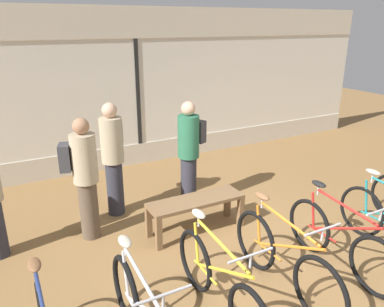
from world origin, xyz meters
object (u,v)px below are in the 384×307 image
(display_bench, at_px, (196,205))
(customer_near_rack, at_px, (189,151))
(customer_near_bench, at_px, (84,176))
(customer_mid_floor, at_px, (113,155))
(bicycle_center_left, at_px, (219,284))
(bicycle_center, at_px, (283,260))
(bicycle_center_right, at_px, (339,241))

(display_bench, distance_m, customer_near_rack, 1.00)
(display_bench, height_order, customer_near_bench, customer_near_bench)
(display_bench, relative_size, customer_mid_floor, 0.78)
(bicycle_center_left, bearing_deg, bicycle_center, -0.10)
(bicycle_center, relative_size, customer_near_bench, 1.03)
(bicycle_center, relative_size, customer_mid_floor, 1.00)
(bicycle_center_left, relative_size, customer_near_bench, 1.02)
(customer_near_rack, bearing_deg, customer_mid_floor, 165.09)
(bicycle_center_left, xyz_separation_m, customer_near_bench, (-0.80, 2.17, 0.55))
(customer_near_bench, bearing_deg, customer_near_rack, 6.97)
(display_bench, height_order, customer_near_rack, customer_near_rack)
(display_bench, bearing_deg, bicycle_center_left, -110.57)
(display_bench, xyz_separation_m, customer_mid_floor, (-0.85, 1.10, 0.55))
(bicycle_center_left, relative_size, bicycle_center_right, 1.02)
(customer_near_rack, relative_size, customer_mid_floor, 0.98)
(customer_mid_floor, distance_m, customer_near_bench, 0.76)
(bicycle_center_left, xyz_separation_m, customer_near_rack, (0.91, 2.38, 0.56))
(bicycle_center_left, relative_size, customer_mid_floor, 0.98)
(display_bench, relative_size, customer_near_rack, 0.80)
(bicycle_center_right, distance_m, customer_near_rack, 2.58)
(bicycle_center_left, height_order, bicycle_center_right, bicycle_center_right)
(bicycle_center_left, distance_m, display_bench, 1.69)
(bicycle_center_right, bearing_deg, bicycle_center, 179.39)
(customer_near_rack, bearing_deg, bicycle_center_right, -71.65)
(bicycle_center_right, bearing_deg, bicycle_center_left, 179.64)
(bicycle_center_left, distance_m, bicycle_center_right, 1.70)
(bicycle_center_left, bearing_deg, bicycle_center_right, -0.36)
(bicycle_center_right, bearing_deg, customer_near_rack, 108.35)
(bicycle_center_left, height_order, bicycle_center, bicycle_center)
(bicycle_center_left, bearing_deg, customer_mid_floor, 95.34)
(customer_near_rack, bearing_deg, bicycle_center, -91.59)
(display_bench, xyz_separation_m, customer_near_bench, (-1.40, 0.58, 0.52))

